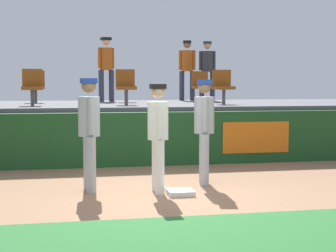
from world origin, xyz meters
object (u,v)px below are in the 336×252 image
object	(u,v)px
seat_front_left	(32,85)
spectator_capped	(106,64)
player_coach_visitor	(204,124)
player_runner_visitor	(89,126)
seat_front_center	(126,85)
first_base	(180,192)
spectator_casual	(207,67)
seat_front_right	(223,85)
seat_back_right	(201,85)
player_fielder_home	(158,130)
seat_back_left	(36,85)
spectator_hooded	(187,66)
seat_back_center	(126,85)

from	to	relation	value
seat_front_left	spectator_capped	xyz separation A→B (m)	(1.90, 2.74, 0.57)
player_coach_visitor	player_runner_visitor	bearing A→B (deg)	-72.28
seat_front_center	spectator_capped	xyz separation A→B (m)	(-0.24, 2.74, 0.57)
first_base	spectator_casual	size ratio (longest dim) A/B	0.23
player_coach_visitor	seat_front_left	world-z (taller)	seat_front_left
seat_front_right	seat_back_right	bearing A→B (deg)	92.75
seat_back_right	player_runner_visitor	bearing A→B (deg)	-120.17
player_fielder_home	spectator_capped	bearing A→B (deg)	-178.45
seat_back_left	seat_front_center	world-z (taller)	same
player_coach_visitor	spectator_casual	xyz separation A→B (m)	(1.73, 6.16, 1.17)
player_fielder_home	spectator_hooded	xyz separation A→B (m)	(2.15, 7.20, 1.25)
seat_back_right	spectator_casual	distance (m)	0.90
player_fielder_home	player_coach_visitor	bearing A→B (deg)	119.74
player_fielder_home	spectator_capped	xyz separation A→B (m)	(-0.26, 6.97, 1.27)
seat_front_right	spectator_capped	world-z (taller)	spectator_capped
player_runner_visitor	seat_back_left	world-z (taller)	seat_back_left
first_base	seat_front_left	world-z (taller)	seat_front_left
player_fielder_home	seat_back_center	distance (m)	6.08
seat_back_center	spectator_capped	world-z (taller)	spectator_capped
seat_back_center	seat_front_center	xyz separation A→B (m)	(-0.22, -1.80, -0.00)
seat_back_center	spectator_casual	world-z (taller)	spectator_casual
seat_back_center	seat_front_right	size ratio (longest dim) A/B	1.00
seat_back_center	spectator_capped	bearing A→B (deg)	115.83
spectator_casual	spectator_hooded	bearing A→B (deg)	-35.80
first_base	spectator_hooded	size ratio (longest dim) A/B	0.23
player_runner_visitor	seat_back_right	size ratio (longest dim) A/B	2.16
seat_front_left	spectator_casual	world-z (taller)	spectator_casual
seat_back_center	spectator_hooded	size ratio (longest dim) A/B	0.48
player_runner_visitor	seat_front_right	xyz separation A→B (m)	(3.42, 3.93, 0.64)
seat_back_center	seat_front_right	world-z (taller)	same
spectator_casual	player_runner_visitor	bearing A→B (deg)	71.63
seat_back_left	player_runner_visitor	bearing A→B (deg)	-79.17
player_runner_visitor	player_coach_visitor	bearing A→B (deg)	90.39
seat_back_left	spectator_hooded	world-z (taller)	spectator_hooded
player_fielder_home	seat_front_left	world-z (taller)	seat_front_left
seat_back_left	seat_front_left	size ratio (longest dim) A/B	1.00
seat_back_right	player_coach_visitor	bearing A→B (deg)	-104.00
seat_back_right	spectator_capped	size ratio (longest dim) A/B	0.47
seat_front_center	spectator_hooded	size ratio (longest dim) A/B	0.48
first_base	seat_back_center	size ratio (longest dim) A/B	0.48
seat_back_center	seat_front_left	bearing A→B (deg)	-142.55
seat_front_right	seat_front_center	bearing A→B (deg)	-180.00
seat_back_right	spectator_casual	size ratio (longest dim) A/B	0.49
seat_front_right	spectator_casual	xyz separation A→B (m)	(0.27, 2.45, 0.52)
player_fielder_home	seat_back_left	bearing A→B (deg)	-160.80
player_runner_visitor	seat_front_center	bearing A→B (deg)	159.02
spectator_capped	spectator_casual	size ratio (longest dim) A/B	1.05
player_runner_visitor	spectator_capped	world-z (taller)	spectator_capped
first_base	seat_front_left	bearing A→B (deg)	118.56
first_base	seat_front_center	size ratio (longest dim) A/B	0.48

